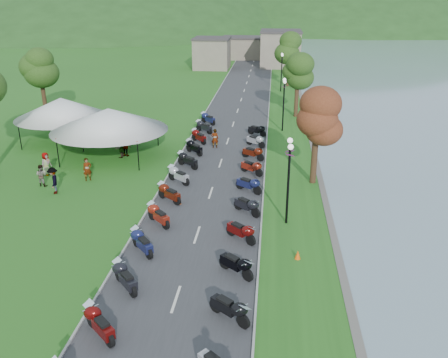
{
  "coord_description": "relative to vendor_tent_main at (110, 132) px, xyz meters",
  "views": [
    {
      "loc": [
        3.92,
        -7.24,
        12.68
      ],
      "look_at": [
        0.97,
        21.4,
        1.3
      ],
      "focal_mm": 38.0,
      "sensor_mm": 36.0,
      "label": 1
    }
  ],
  "objects": [
    {
      "name": "vendor_tent_main",
      "position": [
        0.0,
        0.0,
        0.0
      ],
      "size": [
        6.32,
        6.32,
        4.0
      ],
      "primitive_type": null,
      "color": "white",
      "rests_on": "ground"
    },
    {
      "name": "pedestrian_c",
      "position": [
        -1.31,
        -8.08,
        -2.0
      ],
      "size": [
        0.91,
        1.29,
        1.84
      ],
      "primitive_type": "imported",
      "rotation": [
        0.0,
        0.0,
        5.11
      ],
      "color": "slate",
      "rests_on": "ground"
    },
    {
      "name": "pedestrian_a",
      "position": [
        0.07,
        -5.57,
        -2.0
      ],
      "size": [
        0.76,
        0.71,
        1.69
      ],
      "primitive_type": "imported",
      "rotation": [
        0.0,
        0.0,
        0.57
      ],
      "color": "slate",
      "rests_on": "ground"
    },
    {
      "name": "far_building",
      "position": [
        7.17,
        56.03,
        0.5
      ],
      "size": [
        18.0,
        16.0,
        5.0
      ],
      "primitive_type": "cube",
      "color": "gray",
      "rests_on": "ground"
    },
    {
      "name": "vendor_tent_side",
      "position": [
        -5.53,
        3.53,
        0.0
      ],
      "size": [
        5.52,
        5.52,
        4.0
      ],
      "primitive_type": null,
      "color": "white",
      "rests_on": "ground"
    },
    {
      "name": "tree_lakeside",
      "position": [
        16.17,
        -4.34,
        1.73
      ],
      "size": [
        2.69,
        2.69,
        7.46
      ],
      "primitive_type": null,
      "color": "#335A1C",
      "rests_on": "ground"
    },
    {
      "name": "moto_row_right",
      "position": [
        11.68,
        -8.2,
        -1.45
      ],
      "size": [
        2.6,
        33.01,
        1.1
      ],
      "primitive_type": null,
      "color": "#331411",
      "rests_on": "ground"
    },
    {
      "name": "hills_backdrop",
      "position": [
        9.17,
        171.03,
        -2.0
      ],
      "size": [
        360.0,
        120.0,
        76.0
      ],
      "primitive_type": null,
      "color": "#285621",
      "rests_on": "ground"
    },
    {
      "name": "moto_row_left",
      "position": [
        6.68,
        -10.27,
        -1.45
      ],
      "size": [
        2.6,
        44.67,
        1.1
      ],
      "primitive_type": null,
      "color": "#331411",
      "rests_on": "ground"
    },
    {
      "name": "road",
      "position": [
        9.17,
        11.03,
        -1.99
      ],
      "size": [
        7.0,
        120.0,
        0.02
      ],
      "primitive_type": "cube",
      "color": "#3B3B3E",
      "rests_on": "ground"
    },
    {
      "name": "pedestrian_b",
      "position": [
        -2.75,
        -6.89,
        -2.0
      ],
      "size": [
        0.83,
        0.56,
        1.56
      ],
      "primitive_type": "imported",
      "rotation": [
        0.0,
        0.0,
        2.95
      ],
      "color": "slate",
      "rests_on": "ground"
    }
  ]
}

